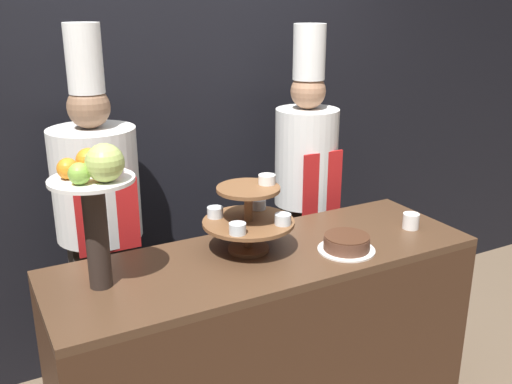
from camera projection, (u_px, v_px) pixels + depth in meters
wall_back at (179, 112)px, 3.13m from camera, size 10.00×0.06×2.80m
buffet_counter at (266, 349)px, 2.59m from camera, size 1.86×0.62×0.95m
tiered_stand at (249, 215)px, 2.43m from camera, size 0.40×0.40×0.33m
fruit_pedestal at (96, 191)px, 2.04m from camera, size 0.31×0.31×0.57m
cake_round at (347, 244)px, 2.46m from camera, size 0.25×0.25×0.07m
cup_white at (411, 221)px, 2.71m from camera, size 0.08×0.08×0.07m
chef_left at (99, 220)px, 2.69m from camera, size 0.40×0.40×1.89m
chef_center_left at (306, 182)px, 3.20m from camera, size 0.35×0.35×1.87m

